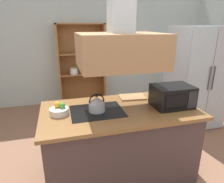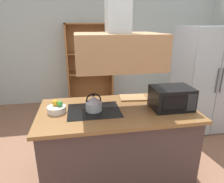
{
  "view_description": "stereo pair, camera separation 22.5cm",
  "coord_description": "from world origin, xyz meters",
  "px_view_note": "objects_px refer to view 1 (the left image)",
  "views": [
    {
      "loc": [
        -0.69,
        -1.85,
        1.85
      ],
      "look_at": [
        -0.04,
        0.57,
        1.0
      ],
      "focal_mm": 32.02,
      "sensor_mm": 36.0,
      "label": 1
    },
    {
      "loc": [
        -0.47,
        -1.89,
        1.85
      ],
      "look_at": [
        -0.04,
        0.57,
        1.0
      ],
      "focal_mm": 32.02,
      "sensor_mm": 36.0,
      "label": 2
    }
  ],
  "objects_px": {
    "cutting_board": "(132,97)",
    "fruit_bowl": "(59,110)",
    "microwave": "(172,96)",
    "dish_cabinet": "(82,70)",
    "refrigerator": "(196,78)",
    "kettle": "(97,104)"
  },
  "relations": [
    {
      "from": "fruit_bowl",
      "to": "cutting_board",
      "type": "bearing_deg",
      "value": 16.44
    },
    {
      "from": "microwave",
      "to": "kettle",
      "type": "bearing_deg",
      "value": 174.45
    },
    {
      "from": "kettle",
      "to": "microwave",
      "type": "distance_m",
      "value": 0.91
    },
    {
      "from": "microwave",
      "to": "fruit_bowl",
      "type": "distance_m",
      "value": 1.33
    },
    {
      "from": "cutting_board",
      "to": "dish_cabinet",
      "type": "bearing_deg",
      "value": 100.7
    },
    {
      "from": "kettle",
      "to": "fruit_bowl",
      "type": "distance_m",
      "value": 0.42
    },
    {
      "from": "cutting_board",
      "to": "microwave",
      "type": "xyz_separation_m",
      "value": [
        0.35,
        -0.4,
        0.12
      ]
    },
    {
      "from": "refrigerator",
      "to": "dish_cabinet",
      "type": "bearing_deg",
      "value": 140.28
    },
    {
      "from": "cutting_board",
      "to": "fruit_bowl",
      "type": "distance_m",
      "value": 1.01
    },
    {
      "from": "refrigerator",
      "to": "fruit_bowl",
      "type": "xyz_separation_m",
      "value": [
        -2.46,
        -0.94,
        0.04
      ]
    },
    {
      "from": "dish_cabinet",
      "to": "kettle",
      "type": "relative_size",
      "value": 8.9
    },
    {
      "from": "dish_cabinet",
      "to": "cutting_board",
      "type": "height_order",
      "value": "dish_cabinet"
    },
    {
      "from": "refrigerator",
      "to": "dish_cabinet",
      "type": "xyz_separation_m",
      "value": [
        -1.91,
        1.59,
        -0.08
      ]
    },
    {
      "from": "microwave",
      "to": "fruit_bowl",
      "type": "xyz_separation_m",
      "value": [
        -1.32,
        0.12,
        -0.08
      ]
    },
    {
      "from": "dish_cabinet",
      "to": "kettle",
      "type": "height_order",
      "value": "dish_cabinet"
    },
    {
      "from": "microwave",
      "to": "cutting_board",
      "type": "bearing_deg",
      "value": 131.16
    },
    {
      "from": "kettle",
      "to": "fruit_bowl",
      "type": "height_order",
      "value": "kettle"
    },
    {
      "from": "cutting_board",
      "to": "refrigerator",
      "type": "bearing_deg",
      "value": 23.7
    },
    {
      "from": "dish_cabinet",
      "to": "kettle",
      "type": "xyz_separation_m",
      "value": [
        -0.13,
        -2.56,
        0.16
      ]
    },
    {
      "from": "refrigerator",
      "to": "microwave",
      "type": "distance_m",
      "value": 1.56
    },
    {
      "from": "cutting_board",
      "to": "microwave",
      "type": "height_order",
      "value": "microwave"
    },
    {
      "from": "dish_cabinet",
      "to": "kettle",
      "type": "bearing_deg",
      "value": -92.82
    }
  ]
}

